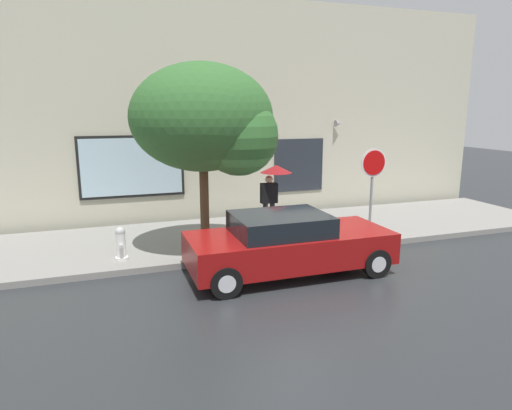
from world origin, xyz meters
TOP-DOWN VIEW (x-y plane):
  - ground_plane at (0.00, 0.00)m, footprint 60.00×60.00m
  - sidewalk at (0.00, 3.00)m, footprint 20.00×4.00m
  - building_facade at (-0.02, 5.50)m, footprint 20.00×0.67m
  - parked_car at (0.28, -0.01)m, footprint 4.48×1.90m
  - fire_hydrant at (-3.18, 1.73)m, footprint 0.30×0.44m
  - pedestrian_with_umbrella at (1.11, 3.01)m, footprint 0.91×0.91m
  - street_tree at (-1.02, 1.69)m, footprint 3.38×2.87m
  - stop_sign at (3.36, 1.48)m, footprint 0.76×0.10m

SIDE VIEW (x-z plane):
  - ground_plane at x=0.00m, z-range 0.00..0.00m
  - sidewalk at x=0.00m, z-range 0.00..0.15m
  - fire_hydrant at x=-3.18m, z-range 0.14..0.92m
  - parked_car at x=0.28m, z-range 0.00..1.37m
  - pedestrian_with_umbrella at x=1.11m, z-range 0.68..2.56m
  - stop_sign at x=3.36m, z-range 0.65..3.07m
  - street_tree at x=-1.02m, z-range 1.05..5.56m
  - building_facade at x=-0.02m, z-range -0.02..6.98m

